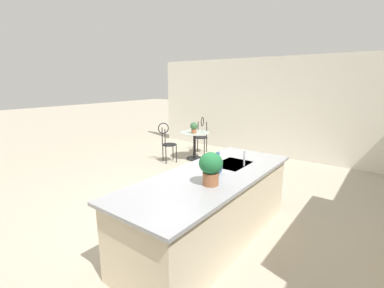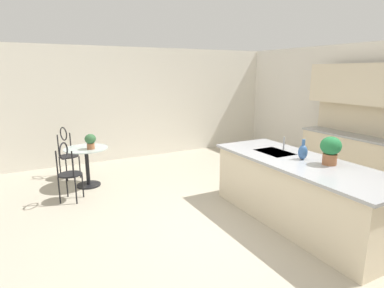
# 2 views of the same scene
# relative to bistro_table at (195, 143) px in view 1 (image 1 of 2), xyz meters

# --- Properties ---
(ground_plane) EXTENTS (40.00, 40.00, 0.00)m
(ground_plane) POSITION_rel_bistro_table_xyz_m (2.63, 1.58, -0.45)
(ground_plane) COLOR #B2A893
(wall_left_window) EXTENTS (0.12, 7.80, 2.70)m
(wall_left_window) POSITION_rel_bistro_table_xyz_m (-1.63, 1.58, 0.90)
(wall_left_window) COLOR silver
(wall_left_window) RESTS_ON ground
(kitchen_island) EXTENTS (2.80, 1.06, 0.92)m
(kitchen_island) POSITION_rel_bistro_table_xyz_m (2.93, 2.43, 0.02)
(kitchen_island) COLOR beige
(kitchen_island) RESTS_ON ground
(bistro_table) EXTENTS (0.80, 0.80, 0.74)m
(bistro_table) POSITION_rel_bistro_table_xyz_m (0.00, 0.00, 0.00)
(bistro_table) COLOR black
(bistro_table) RESTS_ON ground
(chair_near_window) EXTENTS (0.52, 0.49, 1.04)m
(chair_near_window) POSITION_rel_bistro_table_xyz_m (-0.70, -0.26, 0.13)
(chair_near_window) COLOR black
(chair_near_window) RESTS_ON ground
(chair_by_island) EXTENTS (0.52, 0.52, 1.04)m
(chair_by_island) POSITION_rel_bistro_table_xyz_m (0.64, -0.40, 0.13)
(chair_by_island) COLOR black
(chair_by_island) RESTS_ON ground
(sink_faucet) EXTENTS (0.02, 0.02, 0.22)m
(sink_faucet) POSITION_rel_bistro_table_xyz_m (2.38, 2.61, 0.58)
(sink_faucet) COLOR #B2B5BA
(sink_faucet) RESTS_ON kitchen_island
(potted_plant_on_table) EXTENTS (0.20, 0.20, 0.28)m
(potted_plant_on_table) POSITION_rel_bistro_table_xyz_m (0.12, 0.07, 0.45)
(potted_plant_on_table) COLOR #9E603D
(potted_plant_on_table) RESTS_ON bistro_table
(potted_plant_counter_near) EXTENTS (0.27, 0.27, 0.38)m
(potted_plant_counter_near) POSITION_rel_bistro_table_xyz_m (3.23, 2.61, 0.69)
(potted_plant_counter_near) COLOR #9E603D
(potted_plant_counter_near) RESTS_ON kitchen_island
(vase_on_counter) EXTENTS (0.13, 0.13, 0.29)m
(vase_on_counter) POSITION_rel_bistro_table_xyz_m (2.88, 2.48, 0.58)
(vase_on_counter) COLOR #386099
(vase_on_counter) RESTS_ON kitchen_island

